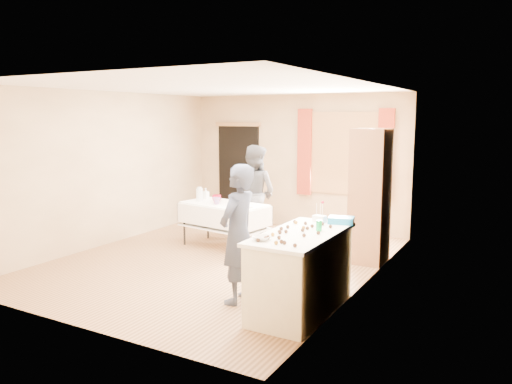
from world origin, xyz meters
The scene contains 29 objects.
floor centered at (0.00, 0.00, -0.01)m, with size 4.50×5.50×0.02m, color #9E7047.
ceiling centered at (0.00, 0.00, 2.61)m, with size 4.50×5.50×0.02m, color white.
wall_back centered at (0.00, 2.76, 1.30)m, with size 4.50×0.02×2.60m, color tan.
wall_front centered at (0.00, -2.76, 1.30)m, with size 4.50×0.02×2.60m, color tan.
wall_left centered at (-2.26, 0.00, 1.30)m, with size 0.02×5.50×2.60m, color tan.
wall_right centered at (2.26, 0.00, 1.30)m, with size 0.02×5.50×2.60m, color tan.
window_frame centered at (1.00, 2.72, 1.50)m, with size 1.32×0.06×1.52m, color olive.
window_pane centered at (1.00, 2.71, 1.50)m, with size 1.20×0.02×1.40m, color white.
curtain_left centered at (0.22, 2.67, 1.50)m, with size 0.28×0.06×1.65m, color maroon.
curtain_right centered at (1.78, 2.67, 1.50)m, with size 0.28×0.06×1.65m, color maroon.
doorway centered at (-1.30, 2.73, 1.00)m, with size 0.95×0.04×2.00m, color black.
door_lintel centered at (-1.30, 2.70, 2.02)m, with size 1.05×0.06×0.08m, color olive.
cabinet centered at (1.99, 1.08, 1.00)m, with size 0.50×0.60×2.01m, color brown.
counter centered at (1.89, -1.21, 0.45)m, with size 0.73×1.55×0.91m.
party_table centered at (-0.36, 0.70, 0.45)m, with size 1.55×0.95×0.75m.
chair centered at (-0.40, 1.61, 0.29)m, with size 0.50×0.50×0.96m.
girl centered at (1.13, -1.31, 0.82)m, with size 0.39×0.60×1.64m, color #272D41.
woman centered at (-0.14, 1.34, 0.85)m, with size 0.89×0.73×1.70m, color black.
soda_can centered at (2.03, -1.06, 0.97)m, with size 0.07×0.07×0.12m, color #0F903E.
mixing_bowl centered at (1.67, -1.73, 0.93)m, with size 0.22×0.22×0.05m, color white.
foam_block centered at (1.86, -0.60, 0.95)m, with size 0.15×0.10×0.08m, color white.
blue_basket centered at (2.12, -0.56, 0.95)m, with size 0.30×0.20×0.08m, color #1479B8.
pitcher centered at (-0.85, 0.69, 0.86)m, with size 0.11×0.11×0.22m, color silver.
cup_red centered at (-0.55, 0.77, 0.81)m, with size 0.17×0.17×0.12m, color #AD0C28.
cup_rainbow centered at (-0.42, 0.57, 0.81)m, with size 0.13×0.13×0.11m, color red.
small_bowl centered at (-0.05, 0.78, 0.78)m, with size 0.19×0.19×0.06m, color white.
pastry_tray centered at (0.10, 0.51, 0.76)m, with size 0.28×0.20×0.02m, color white.
bottle centered at (-0.90, 0.95, 0.84)m, with size 0.09×0.09×0.19m, color white.
cake_balls centered at (1.84, -1.29, 0.93)m, with size 0.51×1.11×0.04m.
Camera 1 is at (4.07, -6.17, 2.18)m, focal length 35.00 mm.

